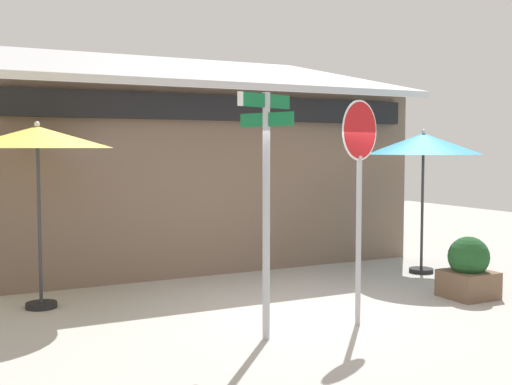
{
  "coord_description": "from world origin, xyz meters",
  "views": [
    {
      "loc": [
        -4.41,
        -7.71,
        2.3
      ],
      "look_at": [
        0.09,
        1.2,
        1.6
      ],
      "focal_mm": 44.79,
      "sensor_mm": 36.0,
      "label": 1
    }
  ],
  "objects_px": {
    "stop_sign": "(359,169)",
    "patio_umbrella_teal_center": "(423,145)",
    "patio_umbrella_mustard_left": "(37,139)",
    "street_sign_post": "(266,190)",
    "sidewalk_planter": "(468,269)"
  },
  "relations": [
    {
      "from": "stop_sign",
      "to": "patio_umbrella_teal_center",
      "type": "bearing_deg",
      "value": 36.74
    },
    {
      "from": "patio_umbrella_mustard_left",
      "to": "patio_umbrella_teal_center",
      "type": "bearing_deg",
      "value": -3.83
    },
    {
      "from": "street_sign_post",
      "to": "sidewalk_planter",
      "type": "xyz_separation_m",
      "value": [
        3.76,
        0.49,
        -1.36
      ]
    },
    {
      "from": "stop_sign",
      "to": "sidewalk_planter",
      "type": "xyz_separation_m",
      "value": [
        2.4,
        0.46,
        -1.59
      ]
    },
    {
      "from": "street_sign_post",
      "to": "patio_umbrella_teal_center",
      "type": "relative_size",
      "value": 1.12
    },
    {
      "from": "patio_umbrella_teal_center",
      "to": "sidewalk_planter",
      "type": "relative_size",
      "value": 2.78
    },
    {
      "from": "street_sign_post",
      "to": "patio_umbrella_teal_center",
      "type": "bearing_deg",
      "value": 27.69
    },
    {
      "from": "street_sign_post",
      "to": "patio_umbrella_mustard_left",
      "type": "relative_size",
      "value": 1.1
    },
    {
      "from": "stop_sign",
      "to": "sidewalk_planter",
      "type": "distance_m",
      "value": 2.91
    },
    {
      "from": "street_sign_post",
      "to": "patio_umbrella_mustard_left",
      "type": "bearing_deg",
      "value": 128.07
    },
    {
      "from": "street_sign_post",
      "to": "patio_umbrella_teal_center",
      "type": "distance_m",
      "value": 5.08
    },
    {
      "from": "stop_sign",
      "to": "sidewalk_planter",
      "type": "height_order",
      "value": "stop_sign"
    },
    {
      "from": "patio_umbrella_teal_center",
      "to": "sidewalk_planter",
      "type": "bearing_deg",
      "value": -110.83
    },
    {
      "from": "street_sign_post",
      "to": "patio_umbrella_mustard_left",
      "type": "height_order",
      "value": "street_sign_post"
    },
    {
      "from": "sidewalk_planter",
      "to": "stop_sign",
      "type": "bearing_deg",
      "value": -169.13
    }
  ]
}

